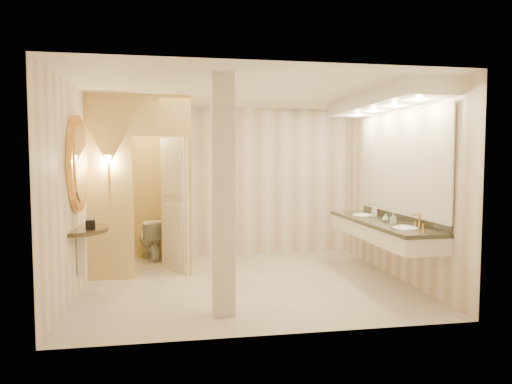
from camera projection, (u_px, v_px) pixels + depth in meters
floor at (246, 282)px, 6.53m from camera, size 4.50×4.50×0.00m
ceiling at (246, 92)px, 6.34m from camera, size 4.50×4.50×0.00m
wall_back at (230, 182)px, 8.40m from camera, size 4.50×0.02×2.70m
wall_front at (276, 201)px, 4.47m from camera, size 4.50×0.02×2.70m
wall_left at (79, 190)px, 6.06m from camera, size 0.02×4.00×2.70m
wall_right at (395, 187)px, 6.81m from camera, size 0.02×4.00×2.70m
toilet_closet at (167, 183)px, 7.19m from camera, size 1.50×1.55×2.70m
wall_sconce at (108, 161)px, 6.51m from camera, size 0.14×0.14×0.42m
vanity at (385, 168)px, 6.54m from camera, size 0.75×2.77×2.09m
console_shelf at (78, 192)px, 5.83m from camera, size 0.95×0.95×1.93m
pillar at (223, 196)px, 5.10m from camera, size 0.25×0.25×2.70m
tissue_box at (90, 224)px, 5.77m from camera, size 0.13×0.13×0.12m
toilet at (151, 239)px, 7.98m from camera, size 0.60×0.80×0.72m
soap_bottle_a at (393, 218)px, 6.26m from camera, size 0.06×0.07×0.14m
soap_bottle_b at (385, 218)px, 6.47m from camera, size 0.11×0.11×0.11m
soap_bottle_c at (374, 211)px, 6.88m from camera, size 0.11×0.11×0.22m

